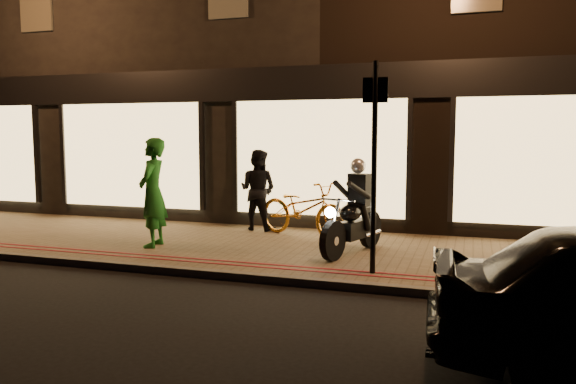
{
  "coord_description": "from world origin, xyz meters",
  "views": [
    {
      "loc": [
        3.01,
        -7.26,
        2.12
      ],
      "look_at": [
        -0.02,
        1.98,
        1.1
      ],
      "focal_mm": 35.0,
      "sensor_mm": 36.0,
      "label": 1
    }
  ],
  "objects_px": {
    "bicycle_gold": "(303,209)",
    "sign_post": "(374,156)",
    "person_green": "(153,193)",
    "motorcycle": "(354,217)"
  },
  "relations": [
    {
      "from": "bicycle_gold",
      "to": "sign_post",
      "type": "bearing_deg",
      "value": -120.95
    },
    {
      "from": "person_green",
      "to": "sign_post",
      "type": "bearing_deg",
      "value": 69.33
    },
    {
      "from": "bicycle_gold",
      "to": "person_green",
      "type": "relative_size",
      "value": 1.08
    },
    {
      "from": "motorcycle",
      "to": "sign_post",
      "type": "height_order",
      "value": "sign_post"
    },
    {
      "from": "motorcycle",
      "to": "person_green",
      "type": "height_order",
      "value": "person_green"
    },
    {
      "from": "sign_post",
      "to": "person_green",
      "type": "relative_size",
      "value": 1.56
    },
    {
      "from": "bicycle_gold",
      "to": "motorcycle",
      "type": "bearing_deg",
      "value": -110.44
    },
    {
      "from": "sign_post",
      "to": "person_green",
      "type": "height_order",
      "value": "sign_post"
    },
    {
      "from": "sign_post",
      "to": "person_green",
      "type": "distance_m",
      "value": 4.13
    },
    {
      "from": "motorcycle",
      "to": "person_green",
      "type": "relative_size",
      "value": 0.98
    }
  ]
}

